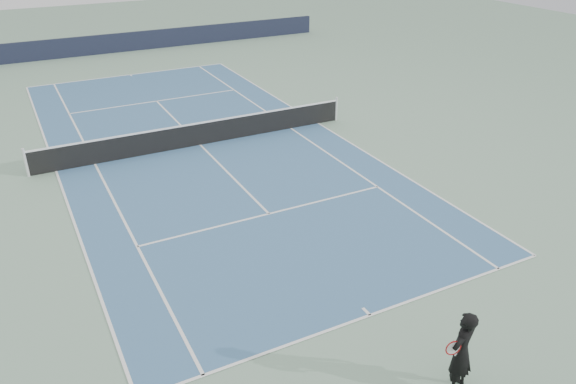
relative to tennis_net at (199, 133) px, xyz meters
name	(u,v)px	position (x,y,z in m)	size (l,w,h in m)	color
ground	(200,145)	(0.00, 0.00, -0.50)	(80.00, 80.00, 0.00)	gray
court_surface	(200,145)	(0.00, 0.00, -0.50)	(10.97, 23.77, 0.01)	#3A638B
tennis_net	(199,133)	(0.00, 0.00, 0.00)	(12.90, 0.10, 1.07)	silver
windscreen_far	(107,44)	(0.00, 17.88, 0.10)	(30.00, 0.25, 1.20)	black
tennis_player	(461,352)	(0.24, -14.47, 0.42)	(0.86, 0.68, 1.84)	black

